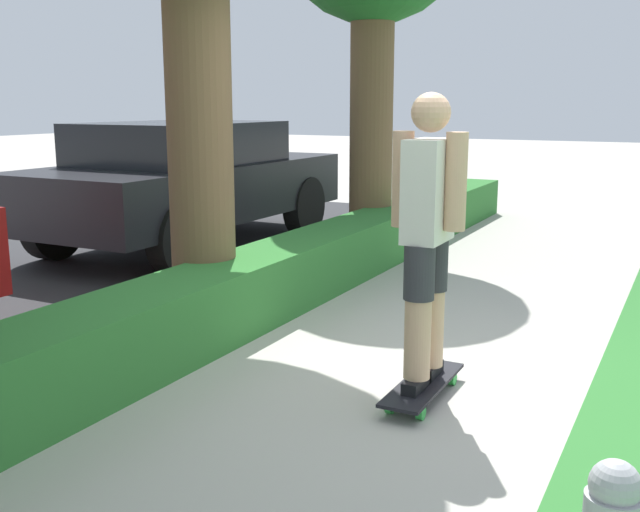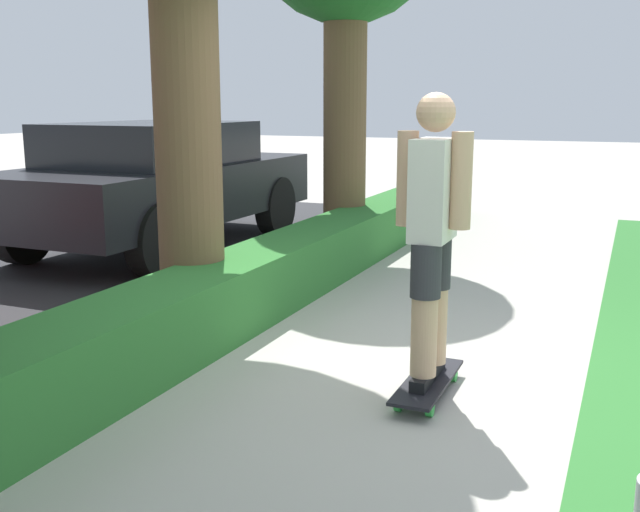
# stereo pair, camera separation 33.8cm
# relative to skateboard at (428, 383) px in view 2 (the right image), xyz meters

# --- Properties ---
(ground_plane) EXTENTS (60.00, 60.00, 0.00)m
(ground_plane) POSITION_rel_skateboard_xyz_m (0.26, 0.15, -0.08)
(ground_plane) COLOR #ADA89E
(hedge_row) EXTENTS (14.55, 0.60, 0.51)m
(hedge_row) POSITION_rel_skateboard_xyz_m (0.26, 1.75, 0.18)
(hedge_row) COLOR #2D702D
(hedge_row) RESTS_ON ground_plane
(skateboard) EXTENTS (0.84, 0.24, 0.10)m
(skateboard) POSITION_rel_skateboard_xyz_m (0.00, 0.00, 0.00)
(skateboard) COLOR black
(skateboard) RESTS_ON ground_plane
(skater_person) EXTENTS (0.49, 0.42, 1.65)m
(skater_person) POSITION_rel_skateboard_xyz_m (0.00, 0.00, 0.90)
(skater_person) COLOR black
(skater_person) RESTS_ON skateboard
(parked_car_middle) EXTENTS (4.25, 1.92, 1.46)m
(parked_car_middle) POSITION_rel_skateboard_xyz_m (3.18, 4.07, 0.71)
(parked_car_middle) COLOR black
(parked_car_middle) RESTS_ON ground_plane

